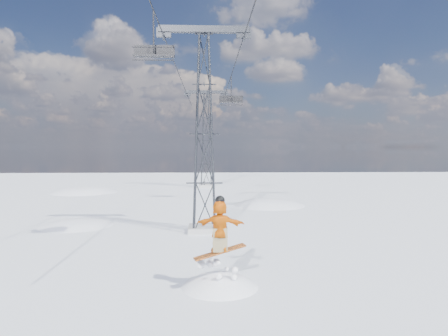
{
  "coord_description": "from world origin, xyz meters",
  "views": [
    {
      "loc": [
        1.01,
        -14.37,
        4.77
      ],
      "look_at": [
        1.7,
        2.78,
        3.87
      ],
      "focal_mm": 32.0,
      "sensor_mm": 36.0,
      "label": 1
    }
  ],
  "objects_px": {
    "lift_tower_far": "(206,141)",
    "lift_chair_near": "(154,52)",
    "lift_tower_near": "(204,135)",
    "snowboarder_jump": "(220,333)"
  },
  "relations": [
    {
      "from": "lift_tower_far",
      "to": "snowboarder_jump",
      "type": "xyz_separation_m",
      "value": [
        0.6,
        -33.99,
        -7.09
      ]
    },
    {
      "from": "lift_tower_far",
      "to": "lift_chair_near",
      "type": "distance_m",
      "value": 29.48
    },
    {
      "from": "lift_tower_far",
      "to": "snowboarder_jump",
      "type": "relative_size",
      "value": 1.61
    },
    {
      "from": "lift_tower_far",
      "to": "lift_tower_near",
      "type": "bearing_deg",
      "value": -90.0
    },
    {
      "from": "lift_tower_far",
      "to": "lift_chair_near",
      "type": "relative_size",
      "value": 5.02
    },
    {
      "from": "lift_tower_near",
      "to": "lift_chair_near",
      "type": "xyz_separation_m",
      "value": [
        -2.2,
        -4.18,
        3.56
      ]
    },
    {
      "from": "lift_tower_far",
      "to": "snowboarder_jump",
      "type": "bearing_deg",
      "value": -88.99
    },
    {
      "from": "lift_tower_far",
      "to": "lift_chair_near",
      "type": "height_order",
      "value": "lift_tower_far"
    },
    {
      "from": "snowboarder_jump",
      "to": "lift_chair_near",
      "type": "height_order",
      "value": "lift_chair_near"
    },
    {
      "from": "lift_chair_near",
      "to": "snowboarder_jump",
      "type": "bearing_deg",
      "value": -59.8
    }
  ]
}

